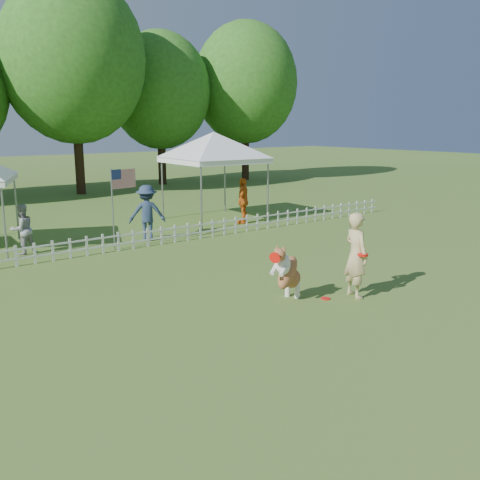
{
  "coord_description": "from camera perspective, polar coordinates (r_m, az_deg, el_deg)",
  "views": [
    {
      "loc": [
        -7.98,
        -7.93,
        3.83
      ],
      "look_at": [
        -0.39,
        2.0,
        1.1
      ],
      "focal_mm": 40.0,
      "sensor_mm": 36.0,
      "label": 1
    }
  ],
  "objects": [
    {
      "name": "frisbee_on_turf",
      "position": [
        12.14,
        9.12,
        -6.18
      ],
      "size": [
        0.25,
        0.25,
        0.02
      ],
      "primitive_type": "cylinder",
      "rotation": [
        0.0,
        0.0,
        -0.22
      ],
      "color": "red",
      "rests_on": "ground"
    },
    {
      "name": "spectator_c",
      "position": [
        20.85,
        0.34,
        4.21
      ],
      "size": [
        1.09,
        0.98,
        1.78
      ],
      "primitive_type": "imported",
      "rotation": [
        0.0,
        0.0,
        3.8
      ],
      "color": "orange",
      "rests_on": "ground"
    },
    {
      "name": "dog",
      "position": [
        11.74,
        5.14,
        -3.43
      ],
      "size": [
        1.32,
        0.91,
        1.31
      ],
      "primitive_type": null,
      "rotation": [
        0.0,
        0.0,
        0.43
      ],
      "color": "brown",
      "rests_on": "ground"
    },
    {
      "name": "canopy_tent_right",
      "position": [
        21.47,
        -2.78,
        6.66
      ],
      "size": [
        3.45,
        3.45,
        3.44
      ],
      "primitive_type": null,
      "rotation": [
        0.0,
        0.0,
        -0.04
      ],
      "color": "white",
      "rests_on": "ground"
    },
    {
      "name": "tree_center_right",
      "position": [
        31.04,
        -17.29,
        16.35
      ],
      "size": [
        7.6,
        7.6,
        12.6
      ],
      "primitive_type": null,
      "color": "#295B1A",
      "rests_on": "ground"
    },
    {
      "name": "flag_pole",
      "position": [
        16.76,
        -13.42,
        3.16
      ],
      "size": [
        0.97,
        0.29,
        2.52
      ],
      "primitive_type": null,
      "rotation": [
        0.0,
        0.0,
        0.2
      ],
      "color": "gray",
      "rests_on": "ground"
    },
    {
      "name": "spectator_b",
      "position": [
        18.02,
        -9.89,
        2.87
      ],
      "size": [
        1.38,
        1.13,
        1.86
      ],
      "primitive_type": "imported",
      "rotation": [
        0.0,
        0.0,
        2.7
      ],
      "color": "#263752",
      "rests_on": "ground"
    },
    {
      "name": "tree_far_right",
      "position": [
        37.38,
        0.6,
        15.18
      ],
      "size": [
        7.0,
        7.0,
        11.4
      ],
      "primitive_type": null,
      "color": "#295B1A",
      "rests_on": "ground"
    },
    {
      "name": "ground",
      "position": [
        11.88,
        7.41,
        -6.59
      ],
      "size": [
        120.0,
        120.0,
        0.0
      ],
      "primitive_type": "plane",
      "color": "#3C6B22",
      "rests_on": "ground"
    },
    {
      "name": "tree_right",
      "position": [
        34.87,
        -8.51,
        14.44
      ],
      "size": [
        6.2,
        6.2,
        10.4
      ],
      "primitive_type": null,
      "color": "#295B1A",
      "rests_on": "ground"
    },
    {
      "name": "spectator_a",
      "position": [
        17.16,
        -22.21,
        1.06
      ],
      "size": [
        0.85,
        0.74,
        1.5
      ],
      "primitive_type": "imported",
      "rotation": [
        0.0,
        0.0,
        3.4
      ],
      "color": "#A09FA4",
      "rests_on": "ground"
    },
    {
      "name": "picket_fence",
      "position": [
        17.29,
        -9.09,
        0.38
      ],
      "size": [
        22.0,
        0.08,
        0.6
      ],
      "primitive_type": null,
      "color": "white",
      "rests_on": "ground"
    },
    {
      "name": "handler",
      "position": [
        12.16,
        12.27,
        -1.59
      ],
      "size": [
        0.62,
        0.8,
        1.93
      ],
      "primitive_type": "imported",
      "rotation": [
        0.0,
        0.0,
        1.31
      ],
      "color": "tan",
      "rests_on": "ground"
    }
  ]
}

